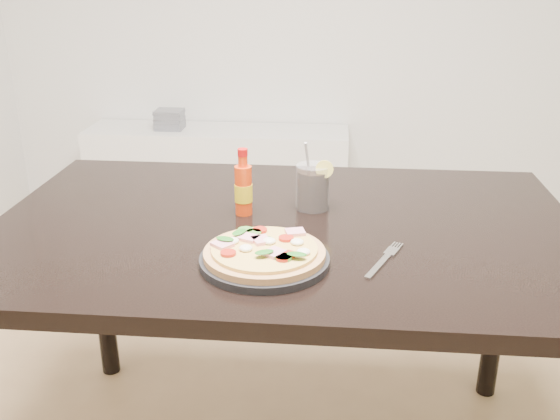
# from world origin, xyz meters

# --- Properties ---
(dining_table) EXTENTS (1.40, 0.90, 0.75)m
(dining_table) POSITION_xyz_m (-0.28, 0.23, 0.67)
(dining_table) COLOR black
(dining_table) RESTS_ON ground
(plate) EXTENTS (0.27, 0.27, 0.02)m
(plate) POSITION_xyz_m (-0.31, 0.01, 0.76)
(plate) COLOR black
(plate) RESTS_ON dining_table
(pizza) EXTENTS (0.25, 0.25, 0.03)m
(pizza) POSITION_xyz_m (-0.31, 0.01, 0.78)
(pizza) COLOR tan
(pizza) RESTS_ON plate
(hot_sauce_bottle) EXTENTS (0.04, 0.04, 0.17)m
(hot_sauce_bottle) POSITION_xyz_m (-0.39, 0.28, 0.82)
(hot_sauce_bottle) COLOR #ED3E0D
(hot_sauce_bottle) RESTS_ON dining_table
(cola_cup) EXTENTS (0.09, 0.09, 0.18)m
(cola_cup) POSITION_xyz_m (-0.22, 0.34, 0.80)
(cola_cup) COLOR black
(cola_cup) RESTS_ON dining_table
(fork) EXTENTS (0.09, 0.18, 0.00)m
(fork) POSITION_xyz_m (-0.06, 0.05, 0.75)
(fork) COLOR silver
(fork) RESTS_ON dining_table
(media_console) EXTENTS (1.40, 0.34, 0.50)m
(media_console) POSITION_xyz_m (-0.80, 2.07, 0.25)
(media_console) COLOR white
(media_console) RESTS_ON ground
(cd_stack) EXTENTS (0.14, 0.12, 0.10)m
(cd_stack) POSITION_xyz_m (-1.05, 2.05, 0.55)
(cd_stack) COLOR slate
(cd_stack) RESTS_ON media_console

